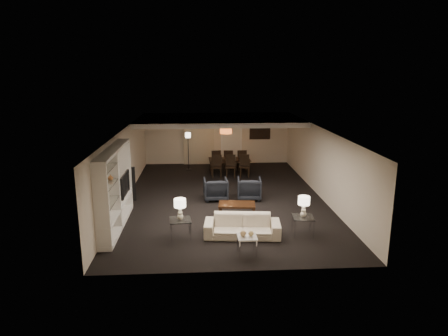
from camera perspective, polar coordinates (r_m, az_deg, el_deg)
name	(u,v)px	position (r m, az deg, el deg)	size (l,w,h in m)	color
floor	(224,197)	(14.54, 0.00, -4.21)	(11.00, 11.00, 0.00)	black
ceiling	(224,129)	(13.97, 0.00, 5.59)	(7.00, 11.00, 0.02)	silver
wall_back	(217,138)	(19.59, -0.99, 4.25)	(7.00, 0.02, 2.50)	beige
wall_front	(239,220)	(8.95, 2.18, -7.45)	(7.00, 0.02, 2.50)	beige
wall_left	(125,165)	(14.42, -14.02, 0.38)	(0.02, 11.00, 2.50)	beige
wall_right	(321,163)	(14.83, 13.63, 0.76)	(0.02, 11.00, 2.50)	beige
ceiling_soffit	(219,120)	(17.45, -0.71, 6.89)	(7.00, 4.00, 0.20)	silver
curtains	(199,140)	(19.50, -3.63, 4.03)	(1.50, 0.12, 2.40)	beige
door	(231,142)	(19.64, 1.06, 3.68)	(0.90, 0.05, 2.10)	silver
painting	(260,132)	(19.71, 5.15, 5.14)	(0.95, 0.04, 0.65)	#142D38
media_unit	(115,189)	(11.94, -15.29, -2.85)	(0.38, 3.40, 2.35)	white
pendant_light	(226,131)	(17.53, 0.28, 5.34)	(0.52, 0.52, 0.24)	#D8591E
sofa	(242,226)	(11.16, 2.62, -8.27)	(2.08, 0.81, 0.61)	beige
coffee_table	(237,210)	(12.68, 1.85, -5.98)	(1.14, 0.67, 0.41)	black
armchair_left	(216,189)	(14.20, -1.20, -3.02)	(0.83, 0.85, 0.77)	black
armchair_right	(249,188)	(14.29, 3.62, -2.93)	(0.83, 0.85, 0.77)	black
side_table_left	(181,229)	(11.13, -6.22, -8.61)	(0.57, 0.57, 0.53)	silver
side_table_right	(303,226)	(11.47, 11.18, -8.10)	(0.57, 0.57, 0.53)	silver
table_lamp_left	(180,209)	(10.93, -6.29, -5.89)	(0.32, 0.32, 0.59)	beige
table_lamp_right	(304,207)	(11.28, 11.31, -5.45)	(0.32, 0.32, 0.59)	#F4E7CE
marble_table	(247,245)	(10.18, 3.29, -10.93)	(0.48, 0.48, 0.48)	white
gold_gourd_a	(243,233)	(10.04, 2.74, -9.32)	(0.15, 0.15, 0.15)	tan
gold_gourd_b	(251,234)	(10.07, 3.88, -9.33)	(0.13, 0.13, 0.13)	tan
television	(121,184)	(12.65, -14.47, -2.28)	(0.15, 1.17, 0.67)	black
vase_blue	(105,204)	(10.74, -16.64, -4.92)	(0.18, 0.18, 0.19)	#24479F
vase_amber	(110,177)	(11.36, -15.91, -1.30)	(0.15, 0.15, 0.16)	#A96A38
floor_speaker	(134,184)	(14.40, -12.79, -2.23)	(0.13, 0.13, 1.21)	black
dining_table	(230,166)	(17.80, 0.79, 0.23)	(1.83, 1.02, 0.64)	black
chair_nl	(217,167)	(17.10, -1.05, 0.20)	(0.44, 0.44, 0.95)	black
chair_nm	(231,166)	(17.14, 0.96, 0.23)	(0.44, 0.44, 0.95)	black
chair_nr	(245,166)	(17.19, 2.95, 0.26)	(0.44, 0.44, 0.95)	black
chair_fl	(215,160)	(18.37, -1.23, 1.15)	(0.44, 0.44, 0.95)	black
chair_fm	(228,160)	(18.40, 0.64, 1.18)	(0.44, 0.44, 0.95)	black
chair_fr	(241,160)	(18.45, 2.50, 1.20)	(0.44, 0.44, 0.95)	black
floor_lamp	(188,151)	(18.45, -5.13, 2.40)	(0.25, 0.25, 1.73)	black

